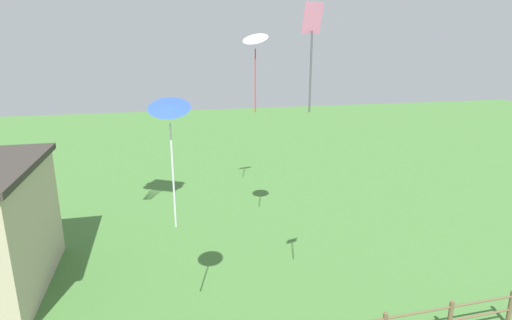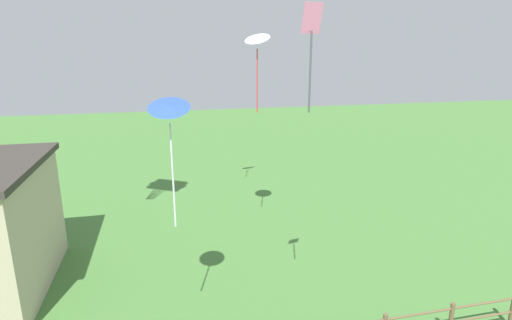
{
  "view_description": "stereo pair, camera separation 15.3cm",
  "coord_description": "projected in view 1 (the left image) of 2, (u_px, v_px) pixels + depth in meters",
  "views": [
    {
      "loc": [
        -2.72,
        -1.44,
        8.65
      ],
      "look_at": [
        0.0,
        9.44,
        5.6
      ],
      "focal_mm": 28.0,
      "sensor_mm": 36.0,
      "label": 1
    },
    {
      "loc": [
        -2.58,
        -1.47,
        8.65
      ],
      "look_at": [
        0.0,
        9.44,
        5.6
      ],
      "focal_mm": 28.0,
      "sensor_mm": 36.0,
      "label": 2
    }
  ],
  "objects": [
    {
      "name": "kite_blue_delta",
      "position": [
        169.0,
        111.0,
        10.21
      ],
      "size": [
        1.22,
        1.17,
        3.59
      ],
      "color": "blue"
    },
    {
      "name": "kite_white_delta",
      "position": [
        255.0,
        41.0,
        16.33
      ],
      "size": [
        1.46,
        1.45,
        3.32
      ],
      "color": "white"
    },
    {
      "name": "kite_pink_diamond",
      "position": [
        312.0,
        40.0,
        9.82
      ],
      "size": [
        0.55,
        0.29,
        2.66
      ],
      "color": "pink"
    }
  ]
}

